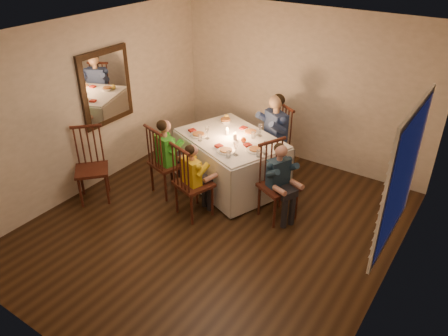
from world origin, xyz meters
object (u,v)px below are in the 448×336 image
Objects in this scene: chair_end at (276,217)px; child_yellow at (195,213)px; chair_adult at (272,170)px; child_green at (169,191)px; chair_near_left at (169,191)px; dining_table at (231,151)px; chair_near_right at (195,213)px; chair_extra at (97,199)px; adult at (272,170)px; serving_bowl at (225,121)px; child_teal at (276,217)px.

chair_end reaches higher than child_yellow.
chair_adult is 0.93× the size of child_green.
child_green is (0.00, 0.00, 0.00)m from chair_near_left.
chair_adult and chair_near_left have the same top height.
dining_table is 1.15m from child_green.
child_green reaches higher than chair_near_left.
chair_near_left and chair_end have the same top height.
dining_table is 1.13m from chair_near_right.
chair_adult and chair_end have the same top height.
chair_near_right is 1.57m from chair_extra.
adult reaches higher than chair_near_left.
chair_near_left is 1.00× the size of chair_near_right.
child_green is 0.73m from child_yellow.
serving_bowl reaches higher than adult.
child_teal is at bearing -27.95° from chair_adult.
child_yellow is at bearing -74.19° from serving_bowl.
chair_near_right is at bearing 176.50° from chair_near_left.
chair_near_left is at bearing -93.87° from adult.
dining_table is 1.25m from chair_end.
chair_near_left is 0.00m from child_green.
serving_bowl reaches higher than chair_adult.
adult is (-0.70, 1.13, 0.00)m from chair_end.
chair_near_left is 1.75m from child_teal.
chair_near_left is 1.00× the size of chair_extra.
child_green is at bearing -2.13° from child_yellow.
chair_near_left is (-1.01, -1.48, 0.00)m from chair_adult.
chair_near_left reaches higher than child_yellow.
child_teal is at bearing 1.17° from dining_table.
child_yellow is at bearing 176.50° from child_green.
child_green is (-1.71, -0.35, 0.00)m from chair_end.
chair_adult is 5.71× the size of serving_bowl.
child_green is at bearing -93.87° from adult.
child_green reaches higher than chair_near_right.
child_teal is (0.00, 0.00, 0.00)m from chair_end.
child_green is (-1.01, -1.48, 0.00)m from chair_adult.
chair_end is 0.93× the size of child_green.
child_yellow is at bearing 144.49° from chair_end.
chair_extra is 0.94× the size of child_green.
chair_adult is at bearing -108.38° from child_green.
serving_bowl is (-0.39, 1.37, 0.86)m from child_yellow.
chair_near_right is (0.69, -0.24, 0.00)m from chair_near_left.
chair_near_right is at bearing 176.50° from child_green.
child_green is (-0.69, 0.24, 0.00)m from chair_near_right.
serving_bowl is at bearing -123.41° from adult.
child_green is 6.11× the size of serving_bowl.
dining_table is 1.67× the size of chair_near_left.
chair_end is at bearing -27.95° from adult.
dining_table is 1.56× the size of child_green.
chair_near_left is at bearing -93.87° from chair_adult.
child_teal is (1.71, 0.35, 0.00)m from chair_near_left.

